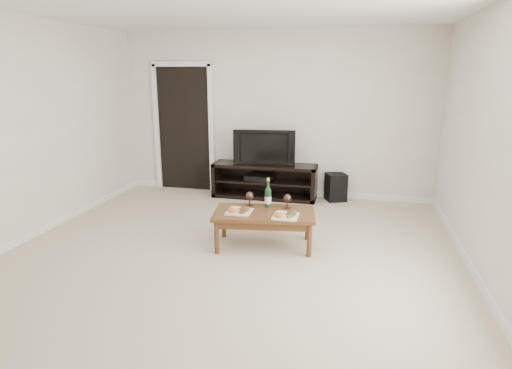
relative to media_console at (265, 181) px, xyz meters
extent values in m
plane|color=beige|center=(0.11, -2.50, -0.28)|extent=(5.50, 5.50, 0.00)
cube|color=beige|center=(0.11, 0.27, 1.02)|extent=(5.00, 0.04, 2.60)
cube|color=black|center=(-1.44, 0.24, 0.75)|extent=(0.90, 0.02, 2.05)
cube|color=black|center=(0.00, 0.00, 0.00)|extent=(1.65, 0.45, 0.55)
imported|color=black|center=(0.00, 0.00, 0.55)|extent=(0.97, 0.23, 0.55)
cube|color=black|center=(-0.09, -0.01, 0.05)|extent=(0.44, 0.36, 0.08)
cube|color=black|center=(1.12, 0.10, -0.06)|extent=(0.38, 0.38, 0.43)
cube|color=#5A3519|center=(0.42, -1.97, -0.07)|extent=(1.22, 0.78, 0.42)
cube|color=white|center=(0.15, -2.06, 0.18)|extent=(0.27, 0.27, 0.07)
cube|color=white|center=(0.69, -2.09, 0.18)|extent=(0.27, 0.27, 0.07)
cylinder|color=#0E3418|center=(0.43, -1.78, 0.32)|extent=(0.07, 0.07, 0.35)
camera|label=1|loc=(1.40, -6.49, 1.68)|focal=30.00mm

